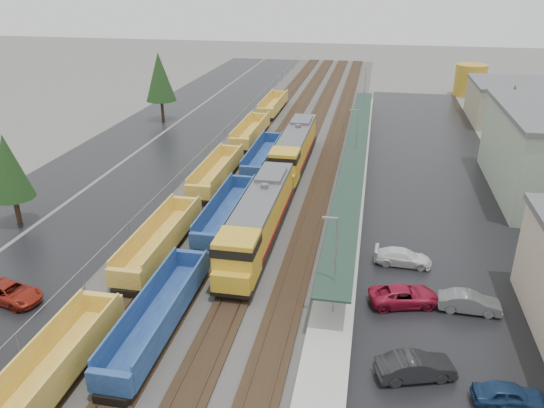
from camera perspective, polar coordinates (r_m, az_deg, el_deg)
The scene contains 22 objects.
ballast_strip at distance 75.60m, azimuth 1.95°, elevation 6.31°, with size 20.00×160.00×0.08m, color #302D2B.
trackbed at distance 75.57m, azimuth 1.95°, elevation 6.40°, with size 14.60×160.00×0.22m.
west_parking_lot at distance 79.24m, azimuth -8.90°, elevation 6.83°, with size 10.00×160.00×0.02m, color black.
west_road at distance 83.09m, azimuth -15.46°, elevation 7.05°, with size 9.00×160.00×0.02m, color black.
east_commuter_lot at distance 65.77m, azimuth 17.09°, elevation 2.53°, with size 16.00×100.00×0.02m, color black.
station_platform at distance 65.09m, azimuth 8.84°, elevation 3.78°, with size 3.00×80.00×8.00m.
chainlink_fence at distance 75.71m, azimuth -5.40°, elevation 7.48°, with size 0.08×160.04×2.02m.
distant_hills at distance 225.64m, azimuth 20.36°, elevation 16.51°, with size 301.00×140.00×25.20m.
tree_west_near at distance 55.59m, azimuth -26.50°, elevation 3.59°, with size 3.96×3.96×9.00m.
tree_west_far at distance 89.55m, azimuth -11.99°, elevation 13.23°, with size 4.84×4.84×11.00m.
tree_east at distance 73.09m, azimuth 24.25°, elevation 8.88°, with size 4.40×4.40×10.00m.
locomotive_lead at distance 46.72m, azimuth -1.50°, elevation -1.76°, with size 3.16×20.82×4.71m.
locomotive_trail at distance 65.98m, azimuth 2.43°, elevation 5.94°, with size 3.16×20.82×4.71m.
well_string_yellow at distance 54.20m, azimuth -8.50°, elevation 0.22°, with size 2.83×101.14×2.51m.
well_string_blue at distance 37.55m, azimuth -12.04°, elevation -11.59°, with size 2.71×83.95×2.40m.
storage_tank at distance 114.58m, azimuth 20.54°, elevation 12.38°, with size 6.06×6.06×6.06m, color #B58924.
parked_car_west_c at distance 44.40m, azimuth -26.32°, elevation -8.55°, with size 5.06×2.33×1.41m, color maroon.
parked_car_east_a at distance 34.40m, azimuth 15.19°, elevation -16.56°, with size 4.79×1.67×1.58m, color black.
parked_car_east_b at distance 40.72m, azimuth 14.04°, elevation -9.56°, with size 5.13×2.37×1.43m, color maroon.
parked_car_east_c at distance 45.84m, azimuth 13.90°, elevation -5.59°, with size 4.71×1.91×1.37m, color silver.
parked_car_east_d at distance 34.43m, azimuth 24.18°, elevation -18.25°, with size 4.05×1.63×1.38m, color #152A4E.
parked_car_east_e at distance 41.32m, azimuth 20.48°, elevation -9.90°, with size 4.42×1.54×1.46m, color #595C5E.
Camera 1 is at (11.24, -11.30, 22.52)m, focal length 35.00 mm.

